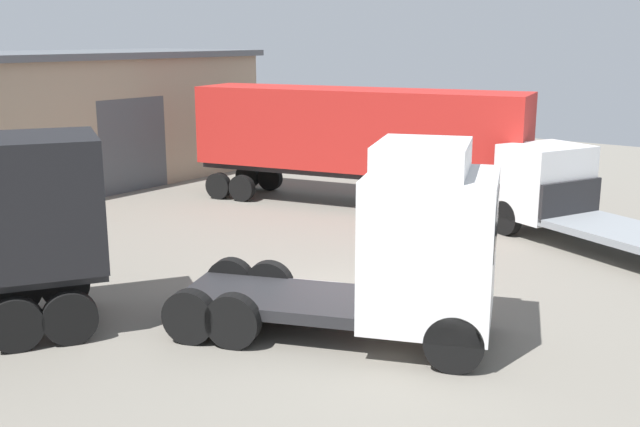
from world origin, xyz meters
name	(u,v)px	position (x,y,z in m)	size (l,w,h in m)	color
ground_plane	(342,307)	(0.00, 0.00, 0.00)	(60.00, 60.00, 0.00)	slate
tractor_unit_white	(404,250)	(-0.87, -2.07, 1.89)	(4.73, 6.76, 4.01)	silver
container_trailer_green	(356,132)	(8.75, 5.71, 2.62)	(5.14, 12.03, 4.13)	red
flatbed_truck_white	(583,201)	(8.35, -2.50, 1.29)	(5.64, 9.08, 2.73)	silver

